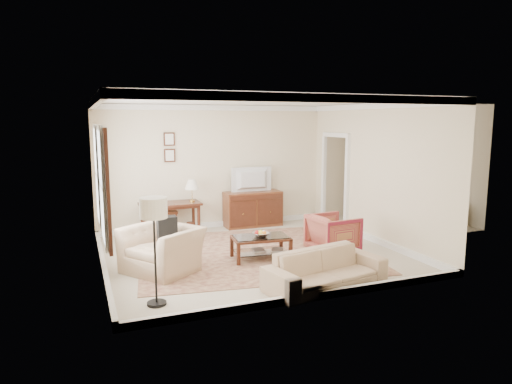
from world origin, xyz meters
TOP-DOWN VIEW (x-y plane):
  - room_shell at (0.00, 0.00)m, footprint 5.51×5.01m
  - annex_bedroom at (4.49, 1.15)m, footprint 3.00×2.70m
  - window_front at (-2.70, -0.70)m, footprint 0.12×1.56m
  - window_rear at (-2.70, 0.90)m, footprint 0.12×1.56m
  - doorway at (2.71, 1.50)m, footprint 0.10×1.12m
  - rug at (0.03, 0.04)m, footprint 4.73×4.21m
  - writing_desk at (-1.16, 2.07)m, footprint 1.33×0.67m
  - desk_chair at (-1.19, 2.42)m, footprint 0.49×0.49m
  - desk_lamp at (-0.66, 2.07)m, footprint 0.32×0.32m
  - framed_prints at (-1.06, 2.47)m, footprint 0.25×0.04m
  - sideboard at (0.87, 2.21)m, footprint 1.37×0.53m
  - tv at (0.87, 2.19)m, footprint 0.96×0.55m
  - coffee_table at (0.03, -0.36)m, footprint 1.09×0.71m
  - fruit_bowl at (0.02, -0.40)m, footprint 0.42×0.42m
  - book_a at (-0.11, -0.32)m, footprint 0.28×0.07m
  - book_b at (0.25, -0.39)m, footprint 0.26×0.15m
  - striped_armchair at (1.46, -0.53)m, footprint 0.82×0.87m
  - club_armchair at (-1.78, -0.39)m, footprint 1.29×1.40m
  - backpack at (-1.69, -0.39)m, footprint 0.34×0.38m
  - sofa at (0.42, -2.06)m, footprint 2.01×0.92m
  - floor_lamp at (-2.11, -1.80)m, footprint 0.37×0.37m

SIDE VIEW (x-z plane):
  - rug at x=0.03m, z-range 0.00..0.01m
  - book_b at x=0.25m, z-range -0.02..0.36m
  - book_a at x=-0.11m, z-range -0.02..0.36m
  - coffee_table at x=0.03m, z-range 0.11..0.55m
  - annex_bedroom at x=4.49m, z-range -1.11..1.79m
  - sofa at x=0.42m, z-range 0.00..0.76m
  - striped_armchair at x=1.46m, z-range 0.00..0.83m
  - sideboard at x=0.87m, z-range 0.00..0.85m
  - fruit_bowl at x=0.02m, z-range 0.44..0.54m
  - club_armchair at x=-1.78m, z-range 0.00..1.02m
  - desk_chair at x=-1.19m, z-range 0.00..1.05m
  - writing_desk at x=-1.16m, z-range 0.25..0.98m
  - backpack at x=-1.69m, z-range 0.56..0.96m
  - desk_lamp at x=-0.66m, z-range 0.73..1.23m
  - doorway at x=2.71m, z-range -0.05..2.20m
  - floor_lamp at x=-2.11m, z-range 0.51..2.02m
  - tv at x=0.87m, z-range 1.26..1.39m
  - window_front at x=-2.70m, z-range 0.65..2.45m
  - window_rear at x=-2.70m, z-range 0.65..2.45m
  - framed_prints at x=-1.06m, z-range 1.60..2.28m
  - room_shell at x=0.00m, z-range 1.02..3.93m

